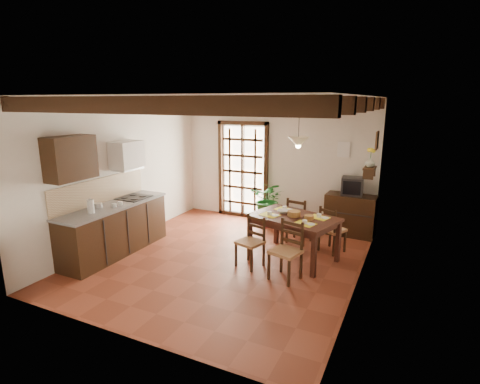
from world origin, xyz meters
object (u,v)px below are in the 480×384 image
Objects in this scene: chair_near_left at (250,251)px; potted_plant at (269,201)px; kitchen_counter at (115,228)px; crt_tv at (352,186)px; dining_table at (294,222)px; chair_near_right at (286,262)px; chair_far_left at (299,228)px; chair_far_right at (332,238)px; sideboard at (350,215)px; pendant_lamp at (298,141)px.

chair_near_left is 2.20m from potted_plant.
crt_tv is (3.72, 2.82, 0.57)m from kitchen_counter.
dining_table is at bearing -118.56° from crt_tv.
chair_near_left is 0.93× the size of chair_near_right.
chair_near_right is 1.64m from chair_far_left.
potted_plant is (-0.50, 2.12, 0.30)m from chair_near_left.
sideboard is at bearing -71.41° from chair_far_right.
pendant_lamp is (1.05, -1.42, 1.51)m from potted_plant.
dining_table is at bearing -90.00° from pendant_lamp.
pendant_lamp is (3.02, 1.25, 1.60)m from kitchen_counter.
potted_plant is at bearing 179.14° from crt_tv.
kitchen_counter is 3.18m from chair_near_right.
kitchen_counter is at bearing -157.52° from pendant_lamp.
chair_near_left is at bearing 12.39° from kitchen_counter.
chair_near_left is at bearing -128.01° from pendant_lamp.
kitchen_counter reaches higher than chair_far_right.
kitchen_counter is 4.70m from crt_tv.
chair_near_left is 1.64m from chair_far_right.
chair_far_right reaches higher than dining_table.
chair_near_left is 1.48m from chair_far_left.
chair_far_right is at bearing 88.26° from chair_near_right.
kitchen_counter reaches higher than sideboard.
dining_table is 0.75× the size of potted_plant.
sideboard is at bearing 5.15° from potted_plant.
dining_table is 1.80× the size of chair_far_left.
kitchen_counter is 4.67m from sideboard.
chair_far_right is at bearing -29.51° from potted_plant.
crt_tv is (0.70, 1.67, 0.36)m from dining_table.
chair_far_left reaches higher than sideboard.
sideboard is 2.18× the size of crt_tv.
sideboard reaches higher than dining_table.
sideboard is at bearing -125.03° from chair_far_left.
dining_table is 0.91m from chair_far_left.
chair_near_right is 2.55m from sideboard.
chair_near_left is (2.47, 0.54, -0.20)m from kitchen_counter.
dining_table is at bearing 74.37° from chair_far_right.
chair_far_left is (-0.14, 0.81, -0.40)m from dining_table.
crt_tv is at bearing 77.21° from chair_near_left.
kitchen_counter is at bearing -148.67° from crt_tv.
chair_far_left is 0.91× the size of sideboard.
chair_far_left is at bearing 89.68° from chair_near_left.
chair_near_right reaches higher than chair_far_right.
pendant_lamp reaches higher than chair_near_right.
sideboard is at bearing 37.21° from kitchen_counter.
kitchen_counter is 1.03× the size of potted_plant.
chair_near_right is at bearing -108.57° from crt_tv.
kitchen_counter is 2.53m from chair_near_left.
crt_tv reaches higher than chair_near_left.
potted_plant reaches higher than chair_far_left.
potted_plant is at bearing -2.99° from chair_far_right.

